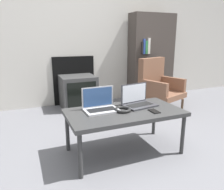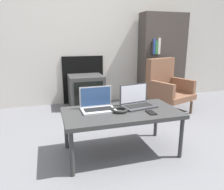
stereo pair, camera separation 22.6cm
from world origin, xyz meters
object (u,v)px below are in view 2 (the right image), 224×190
(headphones, at_px, (119,110))
(armchair, at_px, (166,85))
(tv, at_px, (86,91))
(laptop_left, at_px, (97,105))
(laptop_right, at_px, (137,101))
(phone, at_px, (151,113))

(headphones, xyz_separation_m, armchair, (1.12, 1.08, -0.06))
(headphones, xyz_separation_m, tv, (-0.03, 1.55, -0.18))
(laptop_left, relative_size, laptop_right, 0.93)
(laptop_right, bearing_deg, armchair, 38.04)
(laptop_left, bearing_deg, headphones, -31.98)
(tv, bearing_deg, laptop_left, -95.83)
(headphones, height_order, armchair, armchair)
(phone, height_order, armchair, armchair)
(tv, bearing_deg, laptop_right, -80.28)
(headphones, relative_size, tv, 0.30)
(laptop_left, distance_m, phone, 0.50)
(laptop_left, distance_m, tv, 1.47)
(laptop_left, bearing_deg, laptop_right, -1.34)
(laptop_left, xyz_separation_m, phone, (0.44, -0.23, -0.04))
(phone, height_order, tv, tv)
(laptop_left, height_order, laptop_right, same)
(headphones, height_order, phone, headphones)
(laptop_left, xyz_separation_m, armchair, (1.30, 0.98, -0.09))
(armchair, bearing_deg, tv, 137.89)
(phone, relative_size, tv, 0.23)
(headphones, bearing_deg, phone, -25.91)
(tv, relative_size, armchair, 0.68)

